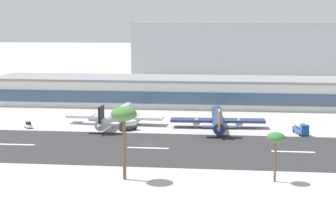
% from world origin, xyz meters
% --- Properties ---
extents(ground_plane, '(1400.00, 1400.00, 0.00)m').
position_xyz_m(ground_plane, '(0.00, 0.00, 0.00)').
color(ground_plane, '#B2AFA8').
extents(runway_strip, '(800.00, 40.64, 0.08)m').
position_xyz_m(runway_strip, '(0.00, -5.37, 0.04)').
color(runway_strip, '#2D2D30').
rests_on(runway_strip, ground_plane).
extents(runway_centreline_dash_3, '(12.00, 1.20, 0.01)m').
position_xyz_m(runway_centreline_dash_3, '(-38.97, -5.37, 0.09)').
color(runway_centreline_dash_3, white).
rests_on(runway_centreline_dash_3, runway_strip).
extents(runway_centreline_dash_4, '(12.00, 1.20, 0.01)m').
position_xyz_m(runway_centreline_dash_4, '(0.84, -5.37, 0.09)').
color(runway_centreline_dash_4, white).
rests_on(runway_centreline_dash_4, runway_strip).
extents(runway_centreline_dash_5, '(12.00, 1.20, 0.01)m').
position_xyz_m(runway_centreline_dash_5, '(41.83, -5.37, 0.09)').
color(runway_centreline_dash_5, white).
rests_on(runway_centreline_dash_5, runway_strip).
extents(terminal_building, '(158.75, 27.46, 11.93)m').
position_xyz_m(terminal_building, '(2.26, 75.67, 5.97)').
color(terminal_building, silver).
rests_on(terminal_building, ground_plane).
extents(distant_hotel_block, '(146.87, 37.39, 35.20)m').
position_xyz_m(distant_hotel_block, '(38.07, 187.13, 17.60)').
color(distant_hotel_block, '#A8B2BC').
rests_on(distant_hotel_block, ground_plane).
extents(airliner_black_tail_gate_0, '(34.73, 43.39, 9.05)m').
position_xyz_m(airliner_black_tail_gate_0, '(-16.22, 28.87, 2.89)').
color(airliner_black_tail_gate_0, silver).
rests_on(airliner_black_tail_gate_0, ground_plane).
extents(airliner_gold_tail_gate_1, '(32.35, 41.92, 8.75)m').
position_xyz_m(airliner_gold_tail_gate_1, '(20.08, 26.56, 2.79)').
color(airliner_gold_tail_gate_1, navy).
rests_on(airliner_gold_tail_gate_1, ground_plane).
extents(service_fuel_truck_0, '(4.47, 8.87, 3.95)m').
position_xyz_m(service_fuel_truck_0, '(46.91, 19.43, 2.03)').
color(service_fuel_truck_0, '#23569E').
rests_on(service_fuel_truck_0, ground_plane).
extents(service_box_truck_1, '(6.15, 5.67, 3.25)m').
position_xyz_m(service_box_truck_1, '(-9.68, 19.15, 1.79)').
color(service_box_truck_1, '#2D3338').
rests_on(service_box_truck_1, ground_plane).
extents(service_baggage_tug_2, '(3.33, 3.45, 2.20)m').
position_xyz_m(service_baggage_tug_2, '(-43.89, 19.01, 1.05)').
color(service_baggage_tug_2, white).
rests_on(service_baggage_tug_2, ground_plane).
extents(palm_tree_0, '(4.19, 4.19, 11.46)m').
position_xyz_m(palm_tree_0, '(34.41, -34.51, 9.98)').
color(palm_tree_0, brown).
rests_on(palm_tree_0, ground_plane).
extents(palm_tree_1, '(5.96, 5.96, 17.03)m').
position_xyz_m(palm_tree_1, '(0.04, -36.52, 14.83)').
color(palm_tree_1, brown).
rests_on(palm_tree_1, ground_plane).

